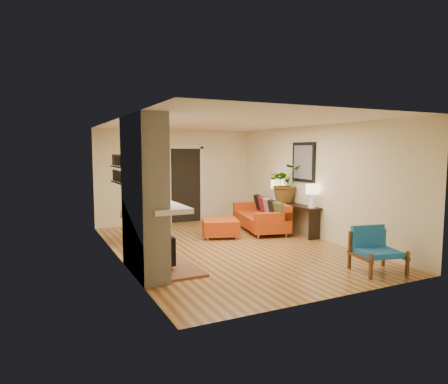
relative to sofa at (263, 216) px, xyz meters
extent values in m
plane|color=tan|center=(-1.61, -1.24, -0.36)|extent=(6.50, 6.50, 0.00)
plane|color=white|center=(-1.61, -1.24, 2.24)|extent=(6.50, 6.50, 0.00)
plane|color=#F9EEC3|center=(-1.61, 2.01, 0.94)|extent=(4.50, 0.00, 4.50)
plane|color=#F9EEC3|center=(-1.61, -4.49, 0.94)|extent=(4.50, 0.00, 4.50)
plane|color=#F9EEC3|center=(-3.86, -1.24, 0.94)|extent=(0.00, 6.50, 6.50)
plane|color=#F9EEC3|center=(0.64, -1.24, 0.94)|extent=(0.00, 6.50, 6.50)
cube|color=black|center=(-1.36, 1.98, 0.69)|extent=(0.88, 0.06, 2.10)
cube|color=white|center=(-1.85, 1.97, 0.69)|extent=(0.10, 0.08, 2.18)
cube|color=white|center=(-0.87, 1.97, 0.69)|extent=(0.10, 0.08, 2.18)
cube|color=white|center=(-1.36, 1.97, 1.77)|extent=(1.08, 0.08, 0.10)
cube|color=black|center=(0.61, -0.84, 1.39)|extent=(0.04, 0.85, 0.95)
cube|color=slate|center=(0.58, -0.84, 1.39)|extent=(0.01, 0.70, 0.80)
cube|color=black|center=(-3.82, -0.89, 1.06)|extent=(0.06, 0.95, 0.02)
cube|color=black|center=(-3.82, -0.89, 1.36)|extent=(0.06, 0.95, 0.02)
cube|color=white|center=(-3.65, -2.24, 1.50)|extent=(0.42, 1.50, 1.48)
cube|color=white|center=(-3.65, -2.24, 0.20)|extent=(0.42, 1.50, 1.12)
cube|color=white|center=(-3.40, -2.24, 0.76)|extent=(0.60, 1.68, 0.08)
cube|color=black|center=(-3.44, -2.24, 0.09)|extent=(0.03, 0.72, 0.78)
cube|color=brown|center=(-3.14, -2.24, -0.34)|extent=(0.75, 1.30, 0.04)
cube|color=black|center=(-3.32, -2.24, -0.02)|extent=(0.30, 0.36, 0.48)
cylinder|color=black|center=(-3.32, -2.24, 0.42)|extent=(0.10, 0.10, 0.40)
cube|color=gold|center=(-3.43, -2.24, 1.39)|extent=(0.04, 0.95, 0.95)
cube|color=silver|center=(-3.41, -2.24, 1.39)|extent=(0.01, 0.82, 0.82)
cylinder|color=silver|center=(-0.61, -0.80, -0.31)|extent=(0.05, 0.05, 0.10)
cylinder|color=silver|center=(0.06, -0.95, -0.31)|extent=(0.05, 0.05, 0.10)
cylinder|color=silver|center=(-0.22, 0.99, -0.31)|extent=(0.05, 0.05, 0.10)
cylinder|color=silver|center=(0.46, 0.84, -0.31)|extent=(0.05, 0.05, 0.10)
cube|color=red|center=(-0.08, 0.02, -0.11)|extent=(1.32, 2.22, 0.30)
cube|color=red|center=(0.26, -0.06, 0.21)|extent=(0.64, 2.07, 0.35)
cube|color=red|center=(-0.28, -0.91, 0.13)|extent=(0.91, 0.37, 0.20)
cube|color=red|center=(0.13, 0.95, 0.13)|extent=(0.91, 0.37, 0.20)
cube|color=#505B27|center=(-0.05, -0.80, 0.25)|extent=(0.28, 0.43, 0.41)
cube|color=black|center=(0.04, -0.41, 0.25)|extent=(0.28, 0.43, 0.41)
cube|color=#A6A6A1|center=(0.12, -0.03, 0.25)|extent=(0.28, 0.43, 0.41)
cube|color=maroon|center=(0.20, 0.31, 0.25)|extent=(0.28, 0.43, 0.41)
cube|color=black|center=(0.28, 0.70, 0.25)|extent=(0.28, 0.43, 0.41)
cylinder|color=silver|center=(-1.75, -0.47, -0.33)|extent=(0.05, 0.05, 0.07)
cylinder|color=silver|center=(-1.12, -0.68, -0.33)|extent=(0.05, 0.05, 0.07)
cylinder|color=silver|center=(-1.55, 0.16, -0.33)|extent=(0.05, 0.05, 0.07)
cylinder|color=silver|center=(-0.92, -0.05, -0.33)|extent=(0.05, 0.05, 0.07)
cube|color=red|center=(-1.33, -0.26, -0.12)|extent=(1.03, 1.03, 0.35)
cube|color=brown|center=(-0.47, -3.82, -0.08)|extent=(0.19, 0.69, 0.05)
cube|color=brown|center=(-0.53, -4.12, -0.15)|extent=(0.06, 0.06, 0.41)
cube|color=brown|center=(-0.41, -3.52, -0.03)|extent=(0.06, 0.06, 0.65)
cube|color=brown|center=(0.19, -3.95, -0.08)|extent=(0.19, 0.69, 0.05)
cube|color=brown|center=(0.13, -4.26, -0.15)|extent=(0.06, 0.06, 0.41)
cube|color=brown|center=(0.25, -3.65, -0.03)|extent=(0.06, 0.06, 0.65)
cube|color=#2184CA|center=(-0.14, -3.89, -0.02)|extent=(0.72, 0.69, 0.09)
cube|color=#2184CA|center=(-0.08, -3.61, 0.20)|extent=(0.63, 0.28, 0.38)
cube|color=brown|center=(-3.26, 0.09, 0.29)|extent=(0.80, 1.00, 0.04)
cylinder|color=brown|center=(-3.59, -0.23, -0.04)|extent=(0.05, 0.05, 0.64)
cylinder|color=brown|center=(-3.11, -0.34, -0.04)|extent=(0.05, 0.05, 0.64)
cylinder|color=brown|center=(-3.42, 0.51, -0.04)|extent=(0.05, 0.05, 0.64)
cylinder|color=brown|center=(-2.94, 0.40, -0.04)|extent=(0.05, 0.05, 0.64)
cube|color=brown|center=(-3.26, -0.50, 0.04)|extent=(0.44, 0.44, 0.04)
cube|color=brown|center=(-3.22, -0.33, 0.26)|extent=(0.37, 0.12, 0.41)
cylinder|color=brown|center=(-3.44, -0.62, -0.17)|extent=(0.03, 0.03, 0.39)
cylinder|color=brown|center=(-3.15, -0.68, -0.17)|extent=(0.03, 0.03, 0.39)
cylinder|color=brown|center=(-3.37, -0.32, -0.17)|extent=(0.03, 0.03, 0.39)
cylinder|color=brown|center=(-3.08, -0.39, -0.17)|extent=(0.03, 0.03, 0.39)
cube|color=brown|center=(-3.01, 0.62, 0.04)|extent=(0.44, 0.44, 0.04)
cube|color=brown|center=(-3.05, 0.45, 0.26)|extent=(0.37, 0.12, 0.41)
cylinder|color=brown|center=(-3.19, 0.50, -0.17)|extent=(0.03, 0.03, 0.39)
cylinder|color=brown|center=(-2.90, 0.44, -0.17)|extent=(0.03, 0.03, 0.39)
cylinder|color=brown|center=(-3.12, 0.80, -0.17)|extent=(0.03, 0.03, 0.39)
cylinder|color=brown|center=(-2.83, 0.73, -0.17)|extent=(0.03, 0.03, 0.39)
cube|color=black|center=(0.46, -0.63, 0.34)|extent=(0.34, 1.85, 0.05)
cube|color=black|center=(0.46, -1.48, -0.02)|extent=(0.30, 0.04, 0.68)
cube|color=black|center=(0.46, 0.22, -0.02)|extent=(0.30, 0.04, 0.68)
cone|color=white|center=(0.46, -1.38, 0.52)|extent=(0.18, 0.18, 0.30)
cylinder|color=white|center=(0.46, -1.38, 0.70)|extent=(0.03, 0.03, 0.06)
cylinder|color=#FFEABF|center=(0.46, -1.38, 0.80)|extent=(0.30, 0.30, 0.22)
cone|color=white|center=(0.46, 0.09, 0.52)|extent=(0.18, 0.18, 0.30)
cylinder|color=white|center=(0.46, 0.09, 0.70)|extent=(0.03, 0.03, 0.06)
cylinder|color=#FFEABF|center=(0.46, 0.09, 0.80)|extent=(0.30, 0.30, 0.22)
imported|color=#1E5919|center=(0.45, -0.34, 0.85)|extent=(1.07, 1.00, 0.97)
camera|label=1|loc=(-5.29, -8.62, 1.68)|focal=32.00mm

